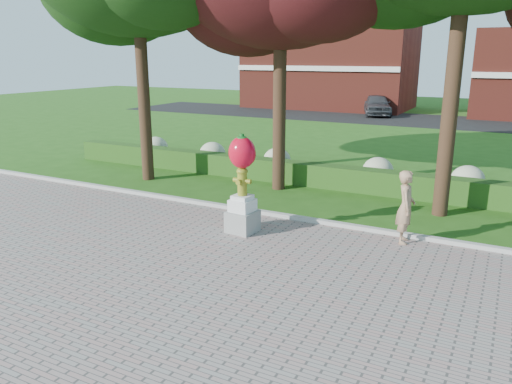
% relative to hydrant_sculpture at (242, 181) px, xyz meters
% --- Properties ---
extents(ground, '(100.00, 100.00, 0.00)m').
position_rel_hydrant_sculpture_xyz_m(ground, '(0.92, -1.42, -1.42)').
color(ground, '#255214').
rests_on(ground, ground).
extents(walkway, '(40.00, 14.00, 0.04)m').
position_rel_hydrant_sculpture_xyz_m(walkway, '(0.92, -5.42, -1.40)').
color(walkway, gray).
rests_on(walkway, ground).
extents(curb, '(40.00, 0.18, 0.15)m').
position_rel_hydrant_sculpture_xyz_m(curb, '(0.92, 1.58, -1.35)').
color(curb, '#ADADA5').
rests_on(curb, ground).
extents(lawn_hedge, '(24.00, 0.70, 0.80)m').
position_rel_hydrant_sculpture_xyz_m(lawn_hedge, '(0.92, 5.58, -1.02)').
color(lawn_hedge, '#214814').
rests_on(lawn_hedge, ground).
extents(hydrangea_row, '(20.10, 1.10, 0.99)m').
position_rel_hydrant_sculpture_xyz_m(hydrangea_row, '(1.50, 6.58, -0.87)').
color(hydrangea_row, '#9BA47D').
rests_on(hydrangea_row, ground).
extents(street, '(50.00, 8.00, 0.02)m').
position_rel_hydrant_sculpture_xyz_m(street, '(0.92, 26.58, -1.41)').
color(street, black).
rests_on(street, ground).
extents(building_left, '(14.00, 8.00, 7.00)m').
position_rel_hydrant_sculpture_xyz_m(building_left, '(-9.08, 32.58, 2.08)').
color(building_left, maroon).
rests_on(building_left, ground).
extents(hydrant_sculpture, '(0.77, 0.77, 2.61)m').
position_rel_hydrant_sculpture_xyz_m(hydrant_sculpture, '(0.00, 0.00, 0.00)').
color(hydrant_sculpture, gray).
rests_on(hydrant_sculpture, walkway).
extents(woman, '(0.56, 0.74, 1.84)m').
position_rel_hydrant_sculpture_xyz_m(woman, '(3.95, 1.18, -0.46)').
color(woman, tan).
rests_on(woman, walkway).
extents(parked_car, '(3.45, 5.17, 1.64)m').
position_rel_hydrant_sculpture_xyz_m(parked_car, '(-3.62, 28.20, -0.58)').
color(parked_car, '#3E4146').
rests_on(parked_car, street).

